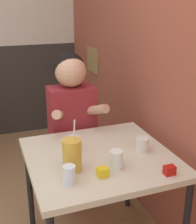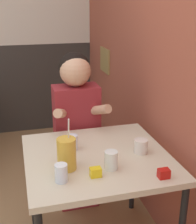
% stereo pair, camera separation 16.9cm
% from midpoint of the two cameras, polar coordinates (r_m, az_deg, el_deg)
% --- Properties ---
extents(brick_wall_right, '(0.08, 4.59, 2.70)m').
position_cam_midpoint_polar(brick_wall_right, '(2.76, 2.08, 14.46)').
color(brick_wall_right, '#9E4C38').
rests_on(brick_wall_right, ground_plane).
extents(main_table, '(0.86, 0.83, 0.73)m').
position_cam_midpoint_polar(main_table, '(1.93, -2.21, -9.81)').
color(main_table, beige).
rests_on(main_table, ground_plane).
extents(person_seated, '(0.42, 0.42, 1.26)m').
position_cam_midpoint_polar(person_seated, '(2.40, -6.74, -2.87)').
color(person_seated, maroon).
rests_on(person_seated, ground_plane).
extents(cocktail_pitcher, '(0.11, 0.11, 0.30)m').
position_cam_midpoint_polar(cocktail_pitcher, '(1.72, -7.61, -7.88)').
color(cocktail_pitcher, gold).
rests_on(cocktail_pitcher, main_table).
extents(glass_near_pitcher, '(0.07, 0.07, 0.10)m').
position_cam_midpoint_polar(glass_near_pitcher, '(1.63, -8.31, -11.34)').
color(glass_near_pitcher, silver).
rests_on(glass_near_pitcher, main_table).
extents(glass_center, '(0.07, 0.07, 0.11)m').
position_cam_midpoint_polar(glass_center, '(1.74, 0.60, -8.74)').
color(glass_center, silver).
rests_on(glass_center, main_table).
extents(glass_far_side, '(0.08, 0.08, 0.09)m').
position_cam_midpoint_polar(glass_far_side, '(1.94, 5.63, -5.95)').
color(glass_far_side, silver).
rests_on(glass_far_side, main_table).
extents(glass_by_brick, '(0.07, 0.07, 0.09)m').
position_cam_midpoint_polar(glass_by_brick, '(1.95, -6.96, -5.75)').
color(glass_by_brick, silver).
rests_on(glass_by_brick, main_table).
extents(condiment_ketchup, '(0.06, 0.04, 0.05)m').
position_cam_midpoint_polar(condiment_ketchup, '(1.72, 10.19, -10.51)').
color(condiment_ketchup, '#B7140F').
rests_on(condiment_ketchup, main_table).
extents(condiment_mustard, '(0.06, 0.04, 0.05)m').
position_cam_midpoint_polar(condiment_mustard, '(1.68, -2.07, -11.00)').
color(condiment_mustard, yellow).
rests_on(condiment_mustard, main_table).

